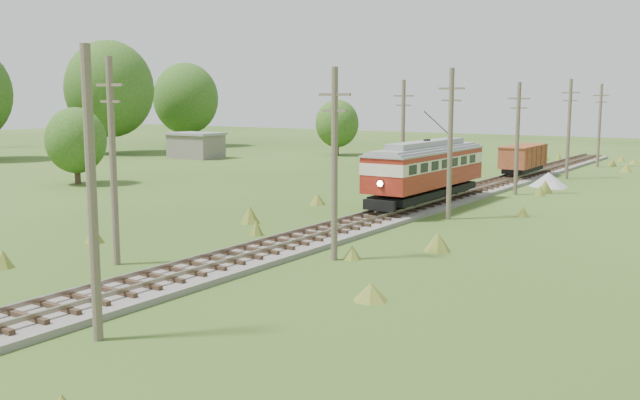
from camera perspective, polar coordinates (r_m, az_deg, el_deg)
The scene contains 17 objects.
railbed_main at distance 47.60m, azimuth 8.12°, elevation -0.43°, with size 3.60×96.00×0.57m.
streetcar at distance 47.85m, azimuth 8.50°, elevation 2.63°, with size 3.00×12.85×5.86m.
gondola at distance 67.01m, azimuth 15.96°, elevation 3.27°, with size 2.55×7.43×2.45m.
gravel_pile at distance 61.49m, azimuth 17.88°, elevation 1.52°, with size 3.21×3.41×1.17m.
utility_pole_r_1 at distance 21.95m, azimuth -17.78°, elevation 0.30°, with size 0.30×0.30×8.80m.
utility_pole_r_2 at distance 31.56m, azimuth 1.17°, elevation 3.03°, with size 1.60×0.30×8.60m.
utility_pole_r_3 at distance 43.10m, azimuth 10.37°, elevation 4.55°, with size 1.60×0.30×9.00m.
utility_pole_r_4 at distance 55.35m, azimuth 15.51°, elevation 4.85°, with size 1.60×0.30×8.40m.
utility_pole_r_5 at distance 67.71m, azimuth 19.28°, elevation 5.46°, with size 1.60×0.30×8.90m.
utility_pole_r_6 at distance 80.41m, azimuth 21.46°, elevation 5.64°, with size 1.60×0.30×8.70m.
utility_pole_l_a at distance 31.95m, azimuth -16.24°, elevation 3.13°, with size 1.60×0.30×9.00m.
utility_pole_l_b at distance 54.52m, azimuth 6.65°, elevation 5.15°, with size 1.60×0.30×8.60m.
tree_left_4 at distance 97.00m, azimuth -16.50°, elevation 8.51°, with size 11.34×11.34×14.61m.
tree_left_5 at distance 109.39m, azimuth -10.68°, elevation 7.98°, with size 9.66×9.66×12.44m.
tree_mid_a at distance 90.48m, azimuth 1.37°, elevation 6.13°, with size 5.46×5.46×7.03m.
tree_mid_c at distance 63.33m, azimuth -18.94°, elevation 4.53°, with size 5.04×5.04×6.49m.
shed at distance 87.67m, azimuth -9.90°, elevation 4.35°, with size 6.40×4.40×3.10m.
Camera 1 is at (20.12, -8.56, 7.26)m, focal length 40.00 mm.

